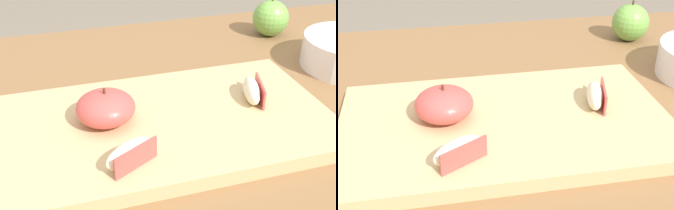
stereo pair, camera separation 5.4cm
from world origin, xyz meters
The scene contains 6 objects.
dining_table centered at (0.00, 0.00, 0.62)m, with size 1.21×0.78×0.73m.
cutting_board centered at (0.05, -0.02, 0.74)m, with size 0.44×0.26×0.02m.
apple_half_skin_up centered at (-0.03, -0.01, 0.78)m, with size 0.08×0.08×0.05m.
apple_wedge_back centered at (0.18, -0.01, 0.77)m, with size 0.04×0.07×0.03m.
apple_wedge_middle centered at (-0.02, -0.10, 0.77)m, with size 0.07×0.05×0.03m.
whole_apple_granny_green centered at (0.35, 0.25, 0.77)m, with size 0.07×0.07×0.08m.
Camera 1 is at (-0.09, -0.49, 1.06)m, focal length 46.26 mm.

